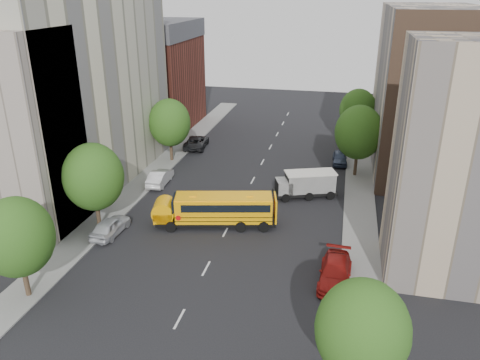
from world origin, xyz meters
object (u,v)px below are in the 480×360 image
(street_tree_3, at_px, (362,331))
(parked_car_3, at_px, (335,272))
(street_tree_5, at_px, (358,110))
(parked_car_4, at_px, (340,158))
(school_bus, at_px, (215,209))
(parked_car_0, at_px, (110,226))
(street_tree_1, at_px, (93,177))
(street_tree_2, at_px, (170,123))
(parked_car_1, at_px, (160,177))
(street_tree_4, at_px, (359,132))
(safari_truck, at_px, (306,184))
(street_tree_0, at_px, (17,237))
(parked_car_2, at_px, (196,142))

(street_tree_3, distance_m, parked_car_3, 11.18)
(street_tree_5, distance_m, parked_car_4, 9.47)
(school_bus, relative_size, parked_car_0, 2.36)
(street_tree_1, xyz_separation_m, street_tree_5, (22.00, 30.00, -0.25))
(street_tree_2, xyz_separation_m, street_tree_3, (22.00, -32.00, -0.37))
(street_tree_5, xyz_separation_m, parked_car_4, (-1.80, -8.40, -3.99))
(parked_car_4, bearing_deg, parked_car_1, -152.79)
(school_bus, relative_size, parked_car_1, 2.26)
(street_tree_4, height_order, safari_truck, street_tree_4)
(school_bus, relative_size, parked_car_3, 1.98)
(parked_car_3, bearing_deg, street_tree_0, -160.05)
(parked_car_0, relative_size, parked_car_4, 1.10)
(parked_car_1, bearing_deg, parked_car_4, -152.84)
(street_tree_2, bearing_deg, parked_car_0, -85.62)
(street_tree_1, distance_m, parked_car_0, 4.46)
(parked_car_0, bearing_deg, parked_car_2, -86.86)
(street_tree_2, bearing_deg, parked_car_4, 10.11)
(street_tree_4, relative_size, school_bus, 0.75)
(parked_car_1, bearing_deg, safari_truck, 177.73)
(street_tree_1, bearing_deg, street_tree_0, -90.00)
(street_tree_0, distance_m, street_tree_4, 35.61)
(parked_car_1, relative_size, parked_car_4, 1.14)
(street_tree_0, height_order, parked_car_1, street_tree_0)
(street_tree_4, relative_size, parked_car_1, 1.69)
(school_bus, relative_size, parked_car_2, 1.91)
(street_tree_5, distance_m, safari_truck, 19.99)
(parked_car_1, xyz_separation_m, parked_car_4, (18.80, 10.84, -0.08))
(street_tree_3, xyz_separation_m, school_bus, (-12.21, 16.90, -2.79))
(street_tree_2, height_order, parked_car_0, street_tree_2)
(street_tree_4, distance_m, parked_car_4, 5.94)
(street_tree_2, relative_size, school_bus, 0.71)
(parked_car_2, bearing_deg, school_bus, 106.34)
(street_tree_2, relative_size, street_tree_5, 1.03)
(parked_car_2, xyz_separation_m, parked_car_3, (19.19, -27.14, 0.00))
(street_tree_3, bearing_deg, parked_car_4, 92.90)
(street_tree_1, distance_m, parked_car_4, 29.87)
(parked_car_0, bearing_deg, parked_car_3, 174.66)
(street_tree_4, relative_size, parked_car_3, 1.49)
(street_tree_3, distance_m, street_tree_4, 32.01)
(parked_car_2, bearing_deg, street_tree_2, 70.18)
(street_tree_1, height_order, parked_car_0, street_tree_1)
(school_bus, bearing_deg, parked_car_3, -43.80)
(street_tree_1, relative_size, street_tree_3, 1.11)
(safari_truck, height_order, parked_car_4, safari_truck)
(parked_car_0, bearing_deg, parked_car_1, -86.75)
(safari_truck, relative_size, parked_car_0, 1.44)
(school_bus, xyz_separation_m, safari_truck, (7.28, 8.01, -0.25))
(street_tree_0, relative_size, street_tree_2, 0.96)
(school_bus, height_order, parked_car_3, school_bus)
(parked_car_0, distance_m, parked_car_3, 19.38)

